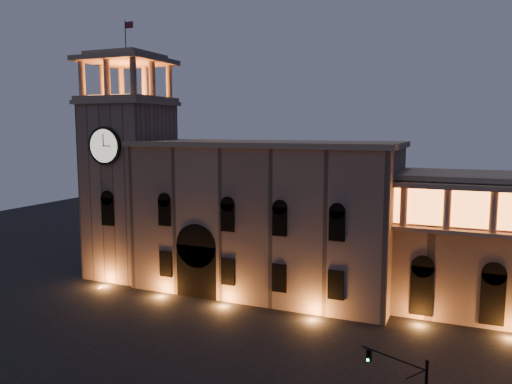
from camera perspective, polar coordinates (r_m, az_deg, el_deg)
ground at (r=41.79m, az=-8.19°, el=-19.95°), size 160.00×160.00×0.00m
government_building at (r=58.69m, az=1.01°, el=-2.83°), size 30.80×12.80×17.60m
clock_tower at (r=66.43m, az=-14.21°, el=1.38°), size 9.80×9.80×32.40m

